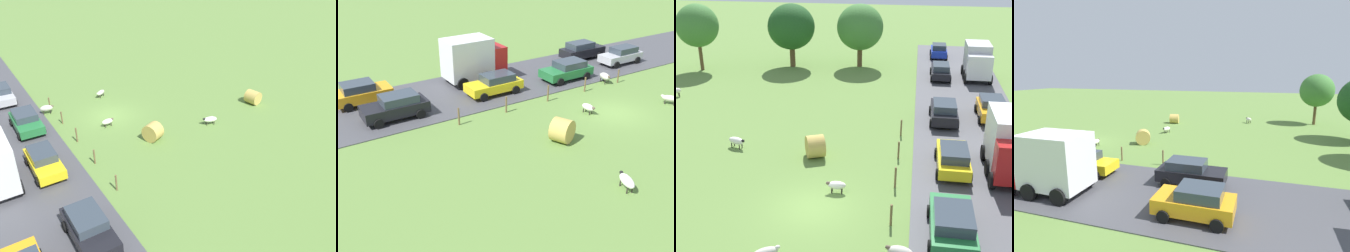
{
  "view_description": "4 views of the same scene",
  "coord_description": "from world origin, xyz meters",
  "views": [
    {
      "loc": [
        11.43,
        27.44,
        15.04
      ],
      "look_at": [
        -1.59,
        7.26,
        1.81
      ],
      "focal_mm": 38.49,
      "sensor_mm": 36.0,
      "label": 1
    },
    {
      "loc": [
        -17.11,
        19.86,
        11.67
      ],
      "look_at": [
        -0.74,
        9.49,
        1.86
      ],
      "focal_mm": 42.7,
      "sensor_mm": 36.0,
      "label": 2
    },
    {
      "loc": [
        4.82,
        -18.89,
        12.8
      ],
      "look_at": [
        0.37,
        8.05,
        1.29
      ],
      "focal_mm": 46.99,
      "sensor_mm": 36.0,
      "label": 3
    },
    {
      "loc": [
        22.62,
        17.35,
        7.09
      ],
      "look_at": [
        -2.92,
        9.33,
        1.73
      ],
      "focal_mm": 28.41,
      "sensor_mm": 36.0,
      "label": 4
    }
  ],
  "objects": [
    {
      "name": "ground_plane",
      "position": [
        0.0,
        0.0,
        0.0
      ],
      "size": [
        160.0,
        160.0,
        0.0
      ],
      "primitive_type": "plane",
      "color": "olive"
    },
    {
      "name": "sheep_0",
      "position": [
        -16.0,
        15.23,
        0.56
      ],
      "size": [
        1.06,
        1.02,
        0.82
      ],
      "color": "silver",
      "rests_on": "ground_plane"
    },
    {
      "name": "sheep_1",
      "position": [
        4.71,
        -3.55,
        0.55
      ],
      "size": [
        1.28,
        0.74,
        0.84
      ],
      "color": "beige",
      "rests_on": "ground_plane"
    },
    {
      "name": "sheep_2",
      "position": [
        -6.61,
        6.22,
        0.49
      ],
      "size": [
        1.33,
        0.83,
        0.74
      ],
      "color": "white",
      "rests_on": "ground_plane"
    },
    {
      "name": "sheep_3",
      "position": [
        1.0,
        1.69,
        0.45
      ],
      "size": [
        1.12,
        0.52,
        0.68
      ],
      "color": "white",
      "rests_on": "ground_plane"
    },
    {
      "name": "sheep_4",
      "position": [
        -0.99,
        -4.38,
        0.46
      ],
      "size": [
        1.21,
        1.01,
        0.68
      ],
      "color": "beige",
      "rests_on": "ground_plane"
    },
    {
      "name": "hay_bale_0",
      "position": [
        -12.83,
        5.07,
        0.65
      ],
      "size": [
        1.49,
        1.43,
        1.3
      ],
      "primitive_type": "cylinder",
      "rotation": [
        1.57,
        0.0,
        0.17
      ],
      "color": "tan",
      "rests_on": "ground_plane"
    },
    {
      "name": "hay_bale_1",
      "position": [
        -1.11,
        5.76,
        0.73
      ],
      "size": [
        1.61,
        1.78,
        1.46
      ],
      "primitive_type": "cylinder",
      "rotation": [
        1.57,
        0.0,
        1.99
      ],
      "color": "tan",
      "rests_on": "ground_plane"
    },
    {
      "name": "tree_1",
      "position": [
        -17.72,
        24.0,
        4.72
      ],
      "size": [
        4.38,
        4.38,
        6.95
      ],
      "color": "brown",
      "rests_on": "ground_plane"
    },
    {
      "name": "fence_post_0",
      "position": [
        4.16,
        -4.51,
        0.56
      ],
      "size": [
        0.12,
        0.12,
        1.12
      ],
      "primitive_type": "cylinder",
      "color": "brown",
      "rests_on": "ground_plane"
    },
    {
      "name": "fence_post_1",
      "position": [
        4.16,
        -0.88,
        0.58
      ],
      "size": [
        0.12,
        0.12,
        1.17
      ],
      "primitive_type": "cylinder",
      "color": "brown",
      "rests_on": "ground_plane"
    },
    {
      "name": "fence_post_2",
      "position": [
        4.16,
        2.74,
        0.63
      ],
      "size": [
        0.12,
        0.12,
        1.26
      ],
      "primitive_type": "cylinder",
      "color": "brown",
      "rests_on": "ground_plane"
    },
    {
      "name": "fence_post_3",
      "position": [
        4.16,
        6.37,
        0.58
      ],
      "size": [
        0.12,
        0.12,
        1.17
      ],
      "primitive_type": "cylinder",
      "color": "brown",
      "rests_on": "ground_plane"
    },
    {
      "name": "fence_post_4",
      "position": [
        4.16,
        9.99,
        0.6
      ],
      "size": [
        0.12,
        0.12,
        1.2
      ],
      "primitive_type": "cylinder",
      "color": "brown",
      "rests_on": "ground_plane"
    },
    {
      "name": "truck_1",
      "position": [
        10.72,
        5.42,
        1.96
      ],
      "size": [
        2.82,
        4.88,
        3.62
      ],
      "color": "#B21919",
      "rests_on": "road_strip"
    },
    {
      "name": "car_1",
      "position": [
        10.9,
        14.38,
        0.9
      ],
      "size": [
        2.18,
        3.96,
        1.63
      ],
      "color": "orange",
      "rests_on": "road_strip"
    },
    {
      "name": "car_2",
      "position": [
        7.24,
        13.08,
        0.91
      ],
      "size": [
        2.12,
        4.31,
        1.63
      ],
      "color": "black",
      "rests_on": "road_strip"
    },
    {
      "name": "car_3",
      "position": [
        7.44,
        5.31,
        0.86
      ],
      "size": [
        2.05,
        4.29,
        1.53
      ],
      "color": "yellow",
      "rests_on": "road_strip"
    },
    {
      "name": "car_5",
      "position": [
        6.99,
        -1.44,
        0.87
      ],
      "size": [
        2.21,
        4.33,
        1.54
      ],
      "color": "#237238",
      "rests_on": "road_strip"
    }
  ]
}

